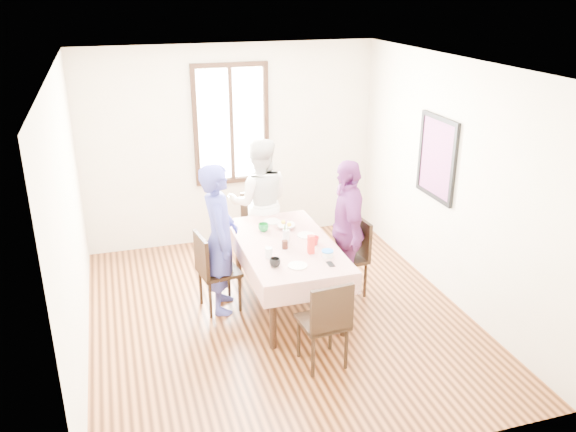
# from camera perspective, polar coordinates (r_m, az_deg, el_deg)

# --- Properties ---
(ground) EXTENTS (4.50, 4.50, 0.00)m
(ground) POSITION_cam_1_polar(r_m,az_deg,el_deg) (6.58, -0.90, -9.60)
(ground) COLOR black
(ground) RESTS_ON ground
(back_wall) EXTENTS (4.00, 0.00, 4.00)m
(back_wall) POSITION_cam_1_polar(r_m,az_deg,el_deg) (8.08, -5.46, 6.75)
(back_wall) COLOR beige
(back_wall) RESTS_ON ground
(right_wall) EXTENTS (0.00, 4.50, 4.50)m
(right_wall) POSITION_cam_1_polar(r_m,az_deg,el_deg) (6.79, 15.47, 3.16)
(right_wall) COLOR beige
(right_wall) RESTS_ON ground
(window_frame) EXTENTS (1.02, 0.06, 1.62)m
(window_frame) POSITION_cam_1_polar(r_m,az_deg,el_deg) (7.99, -5.51, 8.80)
(window_frame) COLOR black
(window_frame) RESTS_ON back_wall
(window_pane) EXTENTS (0.90, 0.02, 1.50)m
(window_pane) POSITION_cam_1_polar(r_m,az_deg,el_deg) (8.00, -5.52, 8.81)
(window_pane) COLOR white
(window_pane) RESTS_ON back_wall
(art_poster) EXTENTS (0.04, 0.76, 0.96)m
(art_poster) POSITION_cam_1_polar(r_m,az_deg,el_deg) (6.97, 14.20, 5.47)
(art_poster) COLOR red
(art_poster) RESTS_ON right_wall
(dining_table) EXTENTS (0.88, 1.68, 0.75)m
(dining_table) POSITION_cam_1_polar(r_m,az_deg,el_deg) (6.62, -0.13, -5.69)
(dining_table) COLOR black
(dining_table) RESTS_ON ground
(tablecloth) EXTENTS (1.00, 1.80, 0.01)m
(tablecloth) POSITION_cam_1_polar(r_m,az_deg,el_deg) (6.45, -0.13, -2.68)
(tablecloth) COLOR #5C0700
(tablecloth) RESTS_ON dining_table
(chair_left) EXTENTS (0.48, 0.48, 0.91)m
(chair_left) POSITION_cam_1_polar(r_m,az_deg,el_deg) (6.57, -6.67, -5.29)
(chair_left) COLOR black
(chair_left) RESTS_ON ground
(chair_right) EXTENTS (0.46, 0.46, 0.91)m
(chair_right) POSITION_cam_1_polar(r_m,az_deg,el_deg) (6.85, 5.62, -4.05)
(chair_right) COLOR black
(chair_right) RESTS_ON ground
(chair_far) EXTENTS (0.42, 0.42, 0.91)m
(chair_far) POSITION_cam_1_polar(r_m,az_deg,el_deg) (7.59, -2.68, -1.32)
(chair_far) COLOR black
(chair_far) RESTS_ON ground
(chair_near) EXTENTS (0.45, 0.45, 0.91)m
(chair_near) POSITION_cam_1_polar(r_m,az_deg,el_deg) (5.63, 3.36, -10.12)
(chair_near) COLOR black
(chair_near) RESTS_ON ground
(person_left) EXTENTS (0.50, 0.67, 1.68)m
(person_left) POSITION_cam_1_polar(r_m,az_deg,el_deg) (6.41, -6.65, -2.20)
(person_left) COLOR #36398E
(person_left) RESTS_ON ground
(person_far) EXTENTS (0.92, 0.79, 1.66)m
(person_far) POSITION_cam_1_polar(r_m,az_deg,el_deg) (7.43, -2.68, 1.28)
(person_far) COLOR silver
(person_far) RESTS_ON ground
(person_right) EXTENTS (0.58, 1.02, 1.63)m
(person_right) POSITION_cam_1_polar(r_m,az_deg,el_deg) (6.70, 5.57, -1.30)
(person_right) COLOR #6D2B6D
(person_right) RESTS_ON ground
(mug_black) EXTENTS (0.14, 0.14, 0.09)m
(mug_black) POSITION_cam_1_polar(r_m,az_deg,el_deg) (5.92, -1.27, -4.52)
(mug_black) COLOR black
(mug_black) RESTS_ON tablecloth
(mug_flag) EXTENTS (0.12, 0.12, 0.09)m
(mug_flag) POSITION_cam_1_polar(r_m,az_deg,el_deg) (6.40, 2.56, -2.40)
(mug_flag) COLOR red
(mug_flag) RESTS_ON tablecloth
(mug_green) EXTENTS (0.17, 0.17, 0.09)m
(mug_green) POSITION_cam_1_polar(r_m,az_deg,el_deg) (6.74, -2.39, -1.11)
(mug_green) COLOR #0C7226
(mug_green) RESTS_ON tablecloth
(serving_bowl) EXTENTS (0.25, 0.25, 0.05)m
(serving_bowl) POSITION_cam_1_polar(r_m,az_deg,el_deg) (6.82, -0.18, -1.00)
(serving_bowl) COLOR white
(serving_bowl) RESTS_ON tablecloth
(juice_carton) EXTENTS (0.06, 0.06, 0.20)m
(juice_carton) POSITION_cam_1_polar(r_m,az_deg,el_deg) (6.18, 2.24, -2.76)
(juice_carton) COLOR red
(juice_carton) RESTS_ON tablecloth
(butter_tub) EXTENTS (0.12, 0.12, 0.06)m
(butter_tub) POSITION_cam_1_polar(r_m,az_deg,el_deg) (6.14, 3.83, -3.69)
(butter_tub) COLOR white
(butter_tub) RESTS_ON tablecloth
(jam_jar) EXTENTS (0.06, 0.06, 0.09)m
(jam_jar) POSITION_cam_1_polar(r_m,az_deg,el_deg) (6.30, -0.30, -2.78)
(jam_jar) COLOR black
(jam_jar) RESTS_ON tablecloth
(drinking_glass) EXTENTS (0.08, 0.08, 0.11)m
(drinking_glass) POSITION_cam_1_polar(r_m,az_deg,el_deg) (6.10, -1.86, -3.57)
(drinking_glass) COLOR silver
(drinking_glass) RESTS_ON tablecloth
(smartphone) EXTENTS (0.06, 0.12, 0.01)m
(smartphone) POSITION_cam_1_polar(r_m,az_deg,el_deg) (5.99, 4.13, -4.65)
(smartphone) COLOR black
(smartphone) RESTS_ON tablecloth
(flower_vase) EXTENTS (0.07, 0.07, 0.15)m
(flower_vase) POSITION_cam_1_polar(r_m,az_deg,el_deg) (6.44, -0.18, -1.97)
(flower_vase) COLOR silver
(flower_vase) RESTS_ON tablecloth
(plate_right) EXTENTS (0.20, 0.20, 0.01)m
(plate_right) POSITION_cam_1_polar(r_m,az_deg,el_deg) (6.64, 1.75, -1.86)
(plate_right) COLOR white
(plate_right) RESTS_ON tablecloth
(plate_far) EXTENTS (0.20, 0.20, 0.01)m
(plate_far) POSITION_cam_1_polar(r_m,az_deg,el_deg) (7.01, -1.55, -0.53)
(plate_far) COLOR white
(plate_far) RESTS_ON tablecloth
(plate_near) EXTENTS (0.20, 0.20, 0.01)m
(plate_near) POSITION_cam_1_polar(r_m,az_deg,el_deg) (5.94, 0.94, -4.81)
(plate_near) COLOR white
(plate_near) RESTS_ON tablecloth
(butter_lid) EXTENTS (0.12, 0.12, 0.01)m
(butter_lid) POSITION_cam_1_polar(r_m,az_deg,el_deg) (6.12, 3.84, -3.39)
(butter_lid) COLOR blue
(butter_lid) RESTS_ON butter_tub
(flower_bunch) EXTENTS (0.09, 0.09, 0.10)m
(flower_bunch) POSITION_cam_1_polar(r_m,az_deg,el_deg) (6.39, -0.18, -0.95)
(flower_bunch) COLOR yellow
(flower_bunch) RESTS_ON flower_vase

